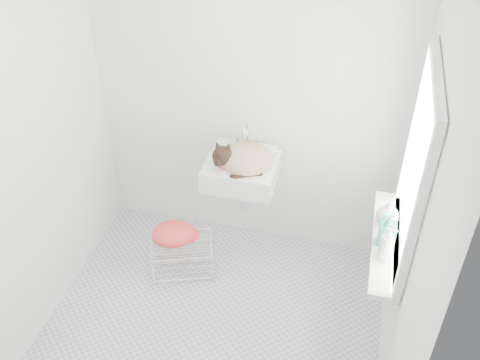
% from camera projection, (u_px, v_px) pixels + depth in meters
% --- Properties ---
extents(floor, '(2.20, 2.00, 0.02)m').
position_uv_depth(floor, '(212.00, 326.00, 3.65)').
color(floor, silver).
rests_on(floor, ground).
extents(back_wall, '(2.20, 0.02, 2.50)m').
position_uv_depth(back_wall, '(248.00, 92.00, 3.67)').
color(back_wall, white).
rests_on(back_wall, ground).
extents(right_wall, '(0.02, 2.00, 2.50)m').
position_uv_depth(right_wall, '(417.00, 210.00, 2.69)').
color(right_wall, white).
rests_on(right_wall, ground).
extents(left_wall, '(0.02, 2.00, 2.50)m').
position_uv_depth(left_wall, '(21.00, 149.00, 3.12)').
color(left_wall, white).
rests_on(left_wall, ground).
extents(window_glass, '(0.01, 0.80, 1.00)m').
position_uv_depth(window_glass, '(418.00, 170.00, 2.78)').
color(window_glass, white).
rests_on(window_glass, right_wall).
extents(window_frame, '(0.04, 0.90, 1.10)m').
position_uv_depth(window_frame, '(415.00, 170.00, 2.79)').
color(window_frame, white).
rests_on(window_frame, right_wall).
extents(windowsill, '(0.16, 0.88, 0.04)m').
position_uv_depth(windowsill, '(386.00, 242.00, 3.11)').
color(windowsill, white).
rests_on(windowsill, right_wall).
extents(sink, '(0.49, 0.42, 0.19)m').
position_uv_depth(sink, '(241.00, 162.00, 3.71)').
color(sink, white).
rests_on(sink, back_wall).
extents(faucet, '(0.18, 0.12, 0.18)m').
position_uv_depth(faucet, '(248.00, 131.00, 3.77)').
color(faucet, silver).
rests_on(faucet, sink).
extents(cat, '(0.44, 0.38, 0.25)m').
position_uv_depth(cat, '(243.00, 159.00, 3.67)').
color(cat, tan).
rests_on(cat, sink).
extents(wire_rack, '(0.51, 0.43, 0.26)m').
position_uv_depth(wire_rack, '(182.00, 254.00, 3.99)').
color(wire_rack, silver).
rests_on(wire_rack, floor).
extents(towel, '(0.37, 0.32, 0.13)m').
position_uv_depth(towel, '(174.00, 237.00, 3.93)').
color(towel, orange).
rests_on(towel, wire_rack).
extents(bottle_a, '(0.09, 0.09, 0.19)m').
position_uv_depth(bottle_a, '(384.00, 258.00, 2.98)').
color(bottle_a, silver).
rests_on(bottle_a, windowsill).
extents(bottle_b, '(0.09, 0.09, 0.21)m').
position_uv_depth(bottle_b, '(385.00, 243.00, 3.07)').
color(bottle_b, '#208467').
rests_on(bottle_b, windowsill).
extents(bottle_c, '(0.18, 0.18, 0.17)m').
position_uv_depth(bottle_c, '(386.00, 223.00, 3.21)').
color(bottle_c, silver).
rests_on(bottle_c, windowsill).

